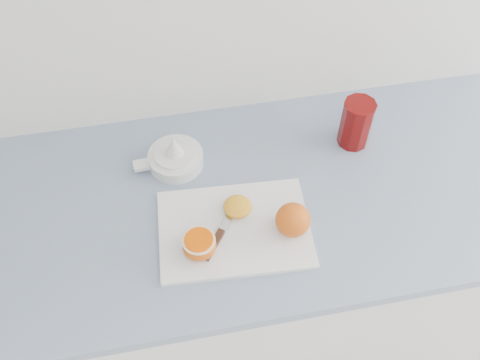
% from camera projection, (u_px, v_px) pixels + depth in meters
% --- Properties ---
extents(counter, '(2.46, 0.64, 0.89)m').
position_uv_depth(counter, '(265.00, 277.00, 1.64)').
color(counter, silver).
rests_on(counter, ground).
extents(cutting_board, '(0.36, 0.27, 0.01)m').
position_uv_depth(cutting_board, '(234.00, 229.00, 1.21)').
color(cutting_board, silver).
rests_on(cutting_board, counter).
extents(whole_orange, '(0.08, 0.08, 0.08)m').
position_uv_depth(whole_orange, '(293.00, 220.00, 1.17)').
color(whole_orange, '#E34D17').
rests_on(whole_orange, cutting_board).
extents(half_orange, '(0.07, 0.07, 0.05)m').
position_uv_depth(half_orange, '(199.00, 245.00, 1.15)').
color(half_orange, '#E34D17').
rests_on(half_orange, cutting_board).
extents(squeezed_shell, '(0.07, 0.07, 0.03)m').
position_uv_depth(squeezed_shell, '(238.00, 206.00, 1.23)').
color(squeezed_shell, orange).
rests_on(squeezed_shell, cutting_board).
extents(paring_knife, '(0.12, 0.16, 0.01)m').
position_uv_depth(paring_knife, '(217.00, 239.00, 1.18)').
color(paring_knife, '#3F1E11').
rests_on(paring_knife, cutting_board).
extents(citrus_juicer, '(0.17, 0.14, 0.09)m').
position_uv_depth(citrus_juicer, '(175.00, 157.00, 1.32)').
color(citrus_juicer, white).
rests_on(citrus_juicer, counter).
extents(red_tumbler, '(0.08, 0.08, 0.13)m').
position_uv_depth(red_tumbler, '(356.00, 125.00, 1.34)').
color(red_tumbler, '#650706').
rests_on(red_tumbler, counter).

